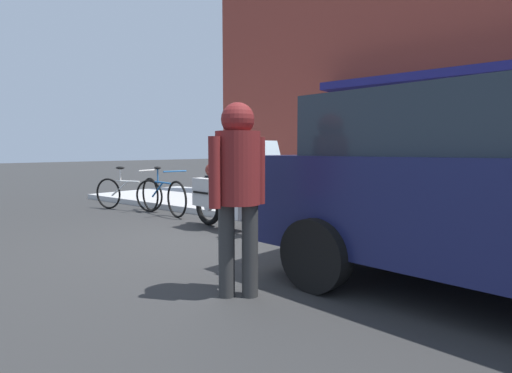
{
  "coord_description": "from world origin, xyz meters",
  "views": [
    {
      "loc": [
        3.82,
        -4.04,
        1.25
      ],
      "look_at": [
        0.02,
        0.71,
        0.7
      ],
      "focal_mm": 27.78,
      "sensor_mm": 36.0,
      "label": 1
    }
  ],
  "objects_px": {
    "touring_motorcycle": "(231,193)",
    "parked_bicycle": "(163,195)",
    "second_bicycle_by_cafe": "(128,193)",
    "pedestrian_walking": "(238,177)",
    "sandwich_board_sign": "(260,179)"
  },
  "relations": [
    {
      "from": "touring_motorcycle",
      "to": "sandwich_board_sign",
      "type": "relative_size",
      "value": 2.04
    },
    {
      "from": "second_bicycle_by_cafe",
      "to": "touring_motorcycle",
      "type": "bearing_deg",
      "value": -4.14
    },
    {
      "from": "parked_bicycle",
      "to": "second_bicycle_by_cafe",
      "type": "bearing_deg",
      "value": -172.13
    },
    {
      "from": "touring_motorcycle",
      "to": "second_bicycle_by_cafe",
      "type": "bearing_deg",
      "value": 175.86
    },
    {
      "from": "touring_motorcycle",
      "to": "pedestrian_walking",
      "type": "distance_m",
      "value": 2.85
    },
    {
      "from": "touring_motorcycle",
      "to": "parked_bicycle",
      "type": "xyz_separation_m",
      "value": [
        -2.14,
        0.36,
        -0.22
      ]
    },
    {
      "from": "parked_bicycle",
      "to": "sandwich_board_sign",
      "type": "xyz_separation_m",
      "value": [
        1.11,
        1.7,
        0.27
      ]
    },
    {
      "from": "parked_bicycle",
      "to": "touring_motorcycle",
      "type": "bearing_deg",
      "value": -9.58
    },
    {
      "from": "touring_motorcycle",
      "to": "sandwich_board_sign",
      "type": "distance_m",
      "value": 2.3
    },
    {
      "from": "touring_motorcycle",
      "to": "pedestrian_walking",
      "type": "bearing_deg",
      "value": -46.4
    },
    {
      "from": "pedestrian_walking",
      "to": "second_bicycle_by_cafe",
      "type": "xyz_separation_m",
      "value": [
        -5.05,
        2.26,
        -0.67
      ]
    },
    {
      "from": "sandwich_board_sign",
      "to": "second_bicycle_by_cafe",
      "type": "relative_size",
      "value": 0.61
    },
    {
      "from": "parked_bicycle",
      "to": "second_bicycle_by_cafe",
      "type": "relative_size",
      "value": 1.04
    },
    {
      "from": "second_bicycle_by_cafe",
      "to": "pedestrian_walking",
      "type": "bearing_deg",
      "value": -24.12
    },
    {
      "from": "pedestrian_walking",
      "to": "second_bicycle_by_cafe",
      "type": "distance_m",
      "value": 5.58
    }
  ]
}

